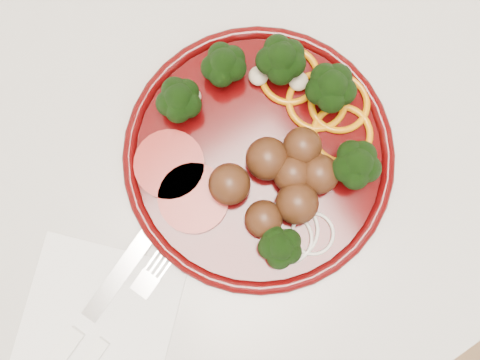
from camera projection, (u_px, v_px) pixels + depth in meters
counter at (265, 178)px, 1.08m from camera, size 2.40×0.60×0.90m
plate at (266, 151)px, 0.61m from camera, size 0.28×0.28×0.06m
napkin at (98, 321)px, 0.60m from camera, size 0.21×0.21×0.00m
knife at (75, 336)px, 0.59m from camera, size 0.20×0.09×0.01m
fork at (95, 354)px, 0.59m from camera, size 0.18×0.08×0.01m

